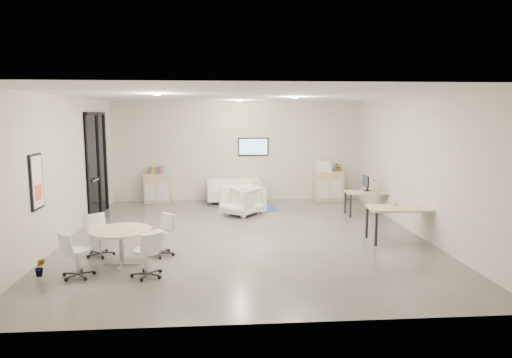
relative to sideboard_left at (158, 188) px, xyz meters
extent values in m
cube|color=#4E4D47|center=(2.58, -4.26, -0.86)|extent=(8.00, 9.00, 0.80)
cube|color=white|center=(2.58, -4.26, 3.14)|extent=(8.00, 9.00, 0.80)
cube|color=beige|center=(2.58, 0.64, 1.14)|extent=(8.00, 0.80, 3.20)
cube|color=beige|center=(2.58, -9.16, 1.14)|extent=(8.00, 0.80, 3.20)
cube|color=beige|center=(-1.82, -4.26, 1.14)|extent=(0.80, 9.00, 3.20)
cube|color=beige|center=(6.98, -4.26, 1.14)|extent=(0.80, 9.00, 3.20)
cube|color=black|center=(-1.38, -1.76, 0.97)|extent=(0.02, 1.90, 2.85)
cube|color=black|center=(-1.36, -1.76, 2.35)|extent=(0.06, 1.90, 0.08)
cube|color=black|center=(-1.36, -2.67, 0.97)|extent=(0.06, 0.08, 2.85)
cube|color=black|center=(-1.36, -0.85, 0.97)|extent=(0.06, 0.08, 2.85)
cube|color=black|center=(-1.36, -1.61, 0.97)|extent=(0.06, 0.07, 2.85)
cube|color=#B2B2B7|center=(-1.32, -2.21, 0.59)|extent=(0.04, 0.60, 0.05)
cube|color=black|center=(-1.40, -5.86, 1.09)|extent=(0.04, 0.54, 1.04)
cube|color=white|center=(-1.38, -5.86, 1.09)|extent=(0.01, 0.46, 0.96)
cube|color=#E85544|center=(-1.37, -5.86, 0.89)|extent=(0.01, 0.32, 0.30)
cube|color=black|center=(3.08, 0.20, 1.29)|extent=(0.98, 0.05, 0.58)
cube|color=#91CCFB|center=(3.08, 0.18, 1.29)|extent=(0.90, 0.01, 0.50)
cylinder|color=#FFEAC6|center=(0.78, -5.26, 2.72)|extent=(0.14, 0.14, 0.03)
cylinder|color=#FFEAC6|center=(3.78, -3.76, 2.72)|extent=(0.14, 0.14, 0.03)
cylinder|color=#FFEAC6|center=(2.58, -1.26, 2.72)|extent=(0.14, 0.14, 0.03)
cube|color=#D8B282|center=(0.00, 0.00, 0.00)|extent=(0.82, 0.41, 0.92)
cube|color=silver|center=(-0.19, -0.21, -0.09)|extent=(0.34, 0.02, 0.55)
cube|color=silver|center=(0.19, -0.21, -0.09)|extent=(0.34, 0.02, 0.55)
cube|color=#D8B282|center=(5.53, -0.01, 0.02)|extent=(0.96, 0.45, 0.96)
cube|color=silver|center=(5.31, -0.25, -0.08)|extent=(0.40, 0.02, 0.57)
cube|color=silver|center=(5.75, -0.25, -0.08)|extent=(0.40, 0.02, 0.57)
cube|color=red|center=(-0.26, 0.00, 0.57)|extent=(0.04, 0.14, 0.22)
cube|color=#337FCC|center=(-0.19, 0.00, 0.57)|extent=(0.04, 0.14, 0.22)
cube|color=gold|center=(-0.13, 0.00, 0.57)|extent=(0.04, 0.14, 0.22)
cube|color=#4CB24C|center=(-0.07, 0.00, 0.57)|extent=(0.04, 0.14, 0.22)
cube|color=#CC6619|center=(-0.01, 0.00, 0.57)|extent=(0.04, 0.14, 0.22)
cube|color=purple|center=(0.05, 0.00, 0.57)|extent=(0.04, 0.14, 0.22)
cube|color=#E54C7F|center=(0.11, 0.00, 0.57)|extent=(0.04, 0.14, 0.22)
cube|color=teal|center=(0.17, 0.00, 0.57)|extent=(0.04, 0.14, 0.22)
cube|color=white|center=(5.35, -0.01, 0.64)|extent=(0.51, 0.44, 0.29)
cube|color=white|center=(5.35, -0.01, 0.81)|extent=(0.39, 0.33, 0.06)
cube|color=white|center=(2.42, -0.23, -0.20)|extent=(1.73, 0.94, 0.32)
cube|color=white|center=(2.42, 0.09, 0.12)|extent=(1.69, 0.28, 0.32)
cube|color=white|center=(1.66, -0.23, -0.04)|extent=(0.19, 0.85, 0.63)
cube|color=white|center=(3.19, -0.23, -0.04)|extent=(0.19, 0.85, 0.63)
cube|color=#2D428B|center=(2.89, -1.19, -0.45)|extent=(1.72, 1.28, 0.01)
imported|color=white|center=(2.55, -2.09, -0.02)|extent=(1.15, 1.14, 0.87)
imported|color=white|center=(2.74, -1.86, -0.03)|extent=(1.09, 1.06, 0.86)
cube|color=#D8B282|center=(6.12, -2.32, 0.18)|extent=(1.31, 0.73, 0.04)
cube|color=black|center=(5.53, -2.59, -0.15)|extent=(0.05, 0.05, 0.62)
cube|color=black|center=(6.71, -2.59, -0.15)|extent=(0.05, 0.05, 0.62)
cube|color=black|center=(5.53, -2.05, -0.15)|extent=(0.05, 0.05, 0.62)
cube|color=black|center=(6.71, -2.05, -0.15)|extent=(0.05, 0.05, 0.62)
cube|color=#D8B282|center=(6.00, -4.97, 0.28)|extent=(1.48, 0.78, 0.04)
cube|color=black|center=(5.32, -5.28, -0.10)|extent=(0.05, 0.05, 0.72)
cube|color=black|center=(6.67, -5.28, -0.10)|extent=(0.05, 0.05, 0.72)
cube|color=black|center=(5.32, -4.65, -0.10)|extent=(0.05, 0.05, 0.72)
cube|color=black|center=(6.67, -4.65, -0.10)|extent=(0.05, 0.05, 0.72)
cylinder|color=black|center=(6.12, -2.17, 0.21)|extent=(0.20, 0.20, 0.02)
cube|color=black|center=(6.12, -2.17, 0.33)|extent=(0.04, 0.03, 0.24)
cube|color=black|center=(6.07, -2.17, 0.48)|extent=(0.03, 0.50, 0.32)
cylinder|color=#D8B282|center=(0.18, -6.17, 0.21)|extent=(1.13, 1.13, 0.04)
cylinder|color=#B2B2B7|center=(0.18, -6.17, -0.14)|extent=(0.10, 0.10, 0.65)
cube|color=#B2B2B7|center=(0.18, -6.17, -0.44)|extent=(0.66, 0.06, 0.03)
cube|color=#B2B2B7|center=(0.18, -6.17, -0.44)|extent=(0.06, 0.66, 0.03)
imported|color=#3F7F3F|center=(5.84, -0.01, 0.62)|extent=(0.39, 0.40, 0.25)
imported|color=#3F7F3F|center=(-1.12, -6.65, -0.39)|extent=(0.23, 0.34, 0.14)
imported|color=white|center=(5.90, -4.77, 0.37)|extent=(0.15, 0.13, 0.14)
camera|label=1|loc=(2.04, -14.53, 2.33)|focal=32.00mm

